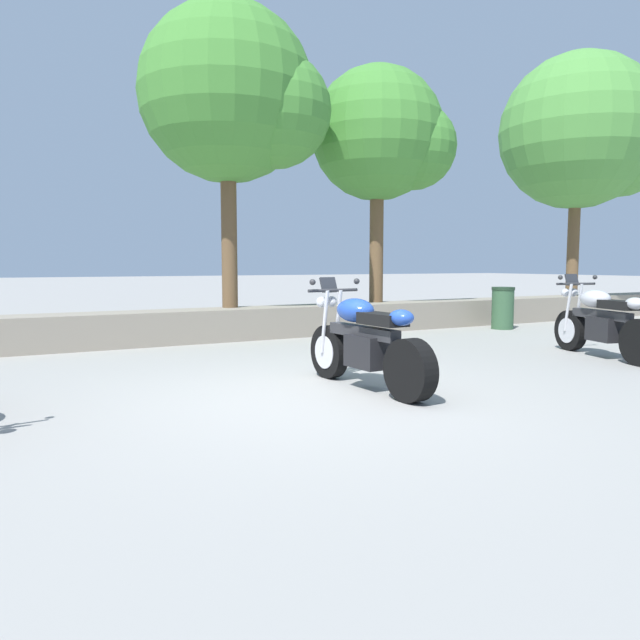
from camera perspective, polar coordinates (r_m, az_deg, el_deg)
ground_plane at (r=5.92m, az=-1.35°, el=-7.59°), size 120.00×120.00×0.00m
stone_wall at (r=10.34m, az=-13.43°, el=-0.61°), size 36.00×0.80×0.55m
motorcycle_blue_centre at (r=6.35m, az=4.31°, el=-2.27°), size 0.67×2.07×1.18m
motorcycle_silver_far_right at (r=9.38m, az=25.47°, el=-0.30°), size 0.83×2.03×1.18m
leafy_tree_mid_left at (r=11.13m, az=-7.95°, el=20.35°), size 3.22×3.07×5.27m
leafy_tree_mid_right at (r=12.50m, az=6.26°, el=17.03°), size 2.78×2.65×4.71m
leafy_tree_far_right at (r=16.14m, az=24.22°, el=15.87°), size 3.83×3.65×5.75m
trash_bin at (r=12.72m, az=17.13°, el=1.12°), size 0.46×0.46×0.86m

